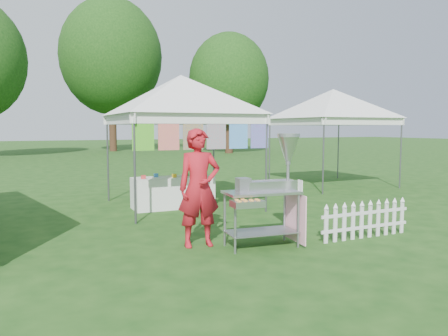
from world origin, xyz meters
name	(u,v)px	position (x,y,z in m)	size (l,w,h in m)	color
ground	(255,241)	(0.00, 0.00, 0.00)	(120.00, 120.00, 0.00)	#184212
canopy_main	(181,76)	(0.00, 3.49, 2.99)	(4.24, 4.24, 3.45)	#59595E
canopy_right	(333,89)	(5.50, 5.00, 2.99)	(4.24, 4.24, 3.45)	#59595E
tree_mid	(111,57)	(3.00, 28.00, 7.14)	(7.60, 7.60, 11.52)	#372314
tree_right	(229,79)	(10.00, 22.00, 5.18)	(5.60, 5.60, 8.42)	#372314
donut_cart	(273,180)	(0.13, -0.33, 1.02)	(1.31, 0.81, 1.73)	gray
vendor	(199,188)	(-0.90, 0.13, 0.90)	(0.66, 0.43, 1.80)	#AF1520
picket_fence	(366,221)	(1.77, -0.56, 0.29)	(1.80, 0.03, 0.56)	silver
display_table	(173,192)	(-0.25, 3.40, 0.35)	(1.80, 0.70, 0.70)	white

